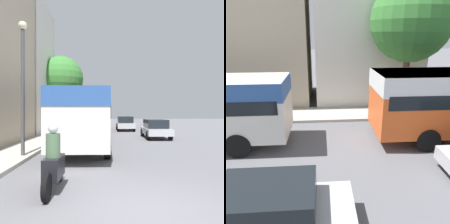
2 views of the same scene
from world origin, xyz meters
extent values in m
plane|color=slate|center=(0.00, 0.00, 0.00)|extent=(120.00, 120.00, 0.00)
cube|color=silver|center=(-9.30, 18.06, 5.83)|extent=(6.20, 6.92, 11.66)
cube|color=silver|center=(-1.87, 8.65, 1.72)|extent=(2.42, 9.71, 2.43)
cube|color=#2D569E|center=(-1.87, 8.65, 2.57)|extent=(2.44, 9.76, 0.73)
cube|color=black|center=(-1.87, 8.65, 2.02)|extent=(2.47, 9.32, 0.53)
cylinder|color=black|center=(-2.98, 11.66, 0.50)|extent=(0.28, 1.00, 1.00)
cylinder|color=black|center=(-0.75, 11.66, 0.50)|extent=(0.28, 1.00, 1.00)
cylinder|color=black|center=(-2.98, 5.64, 0.50)|extent=(0.28, 1.00, 1.00)
cylinder|color=black|center=(-0.75, 5.64, 0.50)|extent=(0.28, 1.00, 1.00)
cube|color=#EA5B23|center=(-1.82, 22.48, 1.79)|extent=(2.53, 10.48, 2.59)
cube|color=white|center=(-1.82, 22.48, 2.70)|extent=(2.56, 10.54, 0.78)
cube|color=black|center=(-1.82, 22.48, 2.12)|extent=(2.59, 10.06, 0.57)
cylinder|color=black|center=(-2.98, 25.73, 0.50)|extent=(0.28, 1.00, 1.00)
cylinder|color=black|center=(-0.65, 25.73, 0.50)|extent=(0.28, 1.00, 1.00)
cylinder|color=black|center=(-2.98, 19.23, 0.50)|extent=(0.28, 1.00, 1.00)
cylinder|color=black|center=(-0.65, 19.23, 0.50)|extent=(0.28, 1.00, 1.00)
cube|color=black|center=(-2.16, 1.47, 0.59)|extent=(0.38, 1.10, 0.55)
cylinder|color=black|center=(-2.16, 2.27, 0.32)|extent=(0.10, 0.64, 0.64)
cylinder|color=black|center=(-2.16, 0.67, 0.32)|extent=(0.12, 0.64, 0.64)
cylinder|color=#4C6B4C|center=(-2.16, 1.37, 1.17)|extent=(0.36, 0.36, 0.60)
sphere|color=silver|center=(-2.16, 1.37, 1.60)|extent=(0.26, 0.26, 0.26)
cube|color=#B7B7BC|center=(1.22, 20.94, 0.57)|extent=(1.72, 3.89, 0.49)
cube|color=black|center=(1.22, 20.94, 1.14)|extent=(1.52, 2.14, 0.66)
cylinder|color=black|center=(0.43, 22.14, 0.32)|extent=(0.22, 0.64, 0.64)
cylinder|color=black|center=(2.02, 22.14, 0.32)|extent=(0.22, 0.64, 0.64)
cylinder|color=black|center=(0.43, 19.73, 0.32)|extent=(0.22, 0.64, 0.64)
cylinder|color=black|center=(2.02, 19.73, 0.32)|extent=(0.22, 0.64, 0.64)
cube|color=#B7B7BC|center=(2.93, 13.63, 0.54)|extent=(1.73, 4.09, 0.45)
cube|color=black|center=(2.93, 13.63, 1.08)|extent=(1.52, 2.25, 0.63)
cylinder|color=black|center=(3.72, 12.37, 0.32)|extent=(0.22, 0.64, 0.64)
cylinder|color=black|center=(2.13, 12.37, 0.32)|extent=(0.22, 0.64, 0.64)
cylinder|color=black|center=(3.72, 14.90, 0.32)|extent=(0.22, 0.64, 0.64)
cylinder|color=black|center=(2.13, 14.90, 0.32)|extent=(0.22, 0.64, 0.64)
cylinder|color=#232838|center=(-4.50, 29.58, 0.59)|extent=(0.33, 0.33, 0.87)
cylinder|color=black|center=(-4.50, 29.58, 1.38)|extent=(0.42, 0.42, 0.73)
sphere|color=tan|center=(-4.50, 29.58, 1.86)|extent=(0.24, 0.24, 0.24)
cylinder|color=brown|center=(-5.21, 19.79, 1.88)|extent=(0.36, 0.36, 3.45)
sphere|color=#387A33|center=(-5.21, 19.79, 5.25)|extent=(4.38, 4.38, 4.38)
cylinder|color=#47474C|center=(-4.35, 5.75, 2.84)|extent=(0.16, 0.16, 5.37)
sphere|color=beige|center=(-4.35, 5.75, 5.67)|extent=(0.36, 0.36, 0.36)
camera|label=1|loc=(-0.84, -4.93, 2.03)|focal=40.00mm
camera|label=2|loc=(7.06, 14.97, 4.64)|focal=35.00mm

